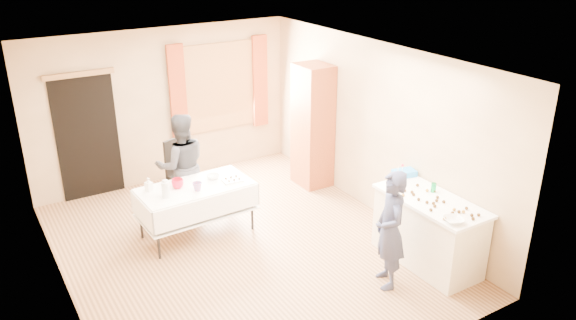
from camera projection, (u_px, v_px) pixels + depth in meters
floor at (242, 248)px, 7.70m from camera, size 4.50×5.50×0.02m
ceiling at (235, 58)px, 6.69m from camera, size 4.50×5.50×0.02m
wall_back at (164, 106)px, 9.37m from camera, size 4.50×0.02×2.60m
wall_front at (379, 260)px, 5.02m from camera, size 4.50×0.02×2.60m
wall_left at (54, 201)px, 6.11m from camera, size 0.02×5.50×2.60m
wall_right at (376, 129)px, 8.29m from camera, size 0.02×5.50×2.60m
window_frame at (219, 87)px, 9.74m from camera, size 1.32×0.06×1.52m
window_pane at (220, 87)px, 9.73m from camera, size 1.20×0.02×1.40m
curtain_left at (178, 94)px, 9.33m from camera, size 0.28×0.06×1.65m
curtain_right at (260, 81)px, 10.08m from camera, size 0.28×0.06×1.65m
doorway at (88, 137)px, 8.83m from camera, size 0.95×0.04×2.00m
door_lintel at (79, 74)px, 8.42m from camera, size 1.05×0.06×0.08m
cabinet at (313, 126)px, 9.26m from camera, size 0.50×0.60×2.06m
counter at (428, 231)px, 7.20m from camera, size 0.70×1.48×0.91m
party_table at (196, 206)px, 7.88m from camera, size 1.61×0.87×0.75m
chair at (186, 185)px, 8.79m from camera, size 0.57×0.57×1.07m
girl at (390, 230)px, 6.64m from camera, size 0.80×0.75×1.49m
woman at (182, 166)px, 8.30m from camera, size 1.00×0.90×1.60m
soda_can at (434, 188)px, 7.19m from camera, size 0.08×0.08×0.12m
mixing_bowl at (454, 220)px, 6.46m from camera, size 0.38×0.38×0.06m
foam_block at (399, 180)px, 7.46m from camera, size 0.18×0.15×0.08m
blue_basket at (404, 173)px, 7.67m from camera, size 0.33×0.26×0.08m
pitcher at (166, 190)px, 7.39m from camera, size 0.14×0.14×0.22m
cup_red at (178, 183)px, 7.68m from camera, size 0.24×0.24×0.13m
cup_rainbow at (197, 187)px, 7.60m from camera, size 0.15×0.15×0.12m
small_bowl at (213, 177)px, 7.98m from camera, size 0.28×0.28×0.06m
pastry_tray at (233, 180)px, 7.91m from camera, size 0.30×0.22×0.02m
bottle at (149, 184)px, 7.58m from camera, size 0.14×0.14×0.19m
cake_balls at (435, 202)px, 6.90m from camera, size 0.48×1.06×0.04m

